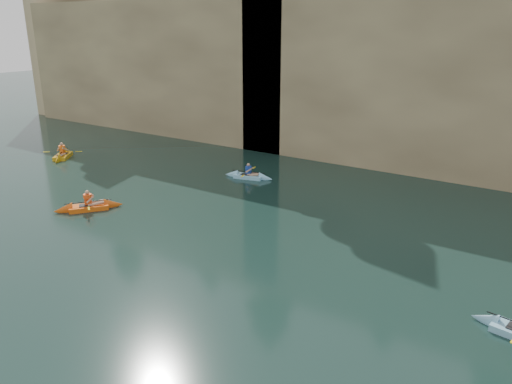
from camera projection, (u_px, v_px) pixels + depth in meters
The scene contains 9 objects.
ground at pixel (88, 359), 13.20m from camera, with size 160.00×160.00×0.00m, color black.
cliff at pixel (430, 60), 34.93m from camera, with size 70.00×16.00×12.00m, color tan.
cliff_slab_west at pixel (149, 65), 39.83m from camera, with size 26.00×2.40×10.56m, color tan.
cliff_slab_center at pixel (428, 75), 28.14m from camera, with size 24.00×2.40×11.40m, color tan.
sea_cave_west at pixel (164, 110), 39.32m from camera, with size 4.50×1.00×4.00m, color black.
sea_cave_center at pixel (324, 136), 32.09m from camera, with size 3.50×1.00×3.20m, color black.
kayaker_orange at pixel (89, 207), 23.78m from camera, with size 2.49×2.98×1.21m.
kayaker_yellow at pixel (63, 156), 32.97m from camera, with size 2.51×2.98×1.29m.
kayaker_ltblue_mid at pixel (248, 176), 28.64m from camera, with size 2.99×2.17×1.11m.
Camera 1 is at (9.86, -6.75, 8.43)m, focal length 35.00 mm.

